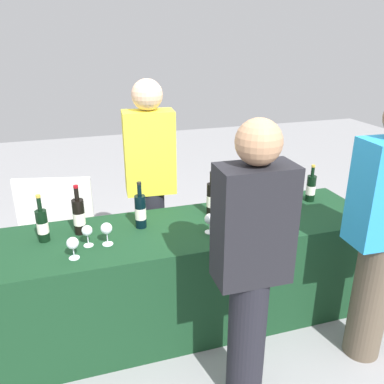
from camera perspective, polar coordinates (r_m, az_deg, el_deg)
The scene contains 18 objects.
ground_plane at distance 3.16m, azimuth 0.00°, elevation -17.33°, with size 12.00×12.00×0.00m, color gray.
tasting_table at distance 2.94m, azimuth 0.00°, elevation -11.53°, with size 2.60×0.71×0.76m, color #14381E.
wine_bottle_0 at distance 2.68m, azimuth -20.45°, elevation -4.41°, with size 0.07×0.07×0.31m.
wine_bottle_1 at distance 2.70m, azimuth -15.73°, elevation -3.31°, with size 0.08×0.08×0.33m.
wine_bottle_2 at distance 2.71m, azimuth -7.32°, elevation -2.69°, with size 0.07×0.07×0.32m.
wine_bottle_3 at distance 2.87m, azimuth 2.74°, elevation -0.99°, with size 0.07×0.07×0.33m.
wine_bottle_4 at distance 2.96m, azimuth 6.99°, elevation -0.40°, with size 0.08×0.08×0.33m.
wine_bottle_5 at distance 3.17m, azimuth 13.37°, elevation 0.57°, with size 0.08×0.08×0.32m.
wine_bottle_6 at distance 3.24m, azimuth 16.50°, elevation 0.55°, with size 0.07×0.07×0.29m.
wine_glass_0 at distance 2.43m, azimuth -16.57°, elevation -7.05°, with size 0.07×0.07×0.14m.
wine_glass_1 at distance 2.54m, azimuth -14.66°, elevation -5.43°, with size 0.07×0.07×0.14m.
wine_glass_2 at distance 2.53m, azimuth -12.03°, elevation -5.18°, with size 0.07×0.07×0.15m.
wine_glass_3 at distance 2.63m, azimuth 2.55°, elevation -3.96°, with size 0.07×0.07×0.13m.
wine_glass_4 at distance 2.76m, azimuth 11.70°, elevation -3.08°, with size 0.06×0.06×0.13m.
server_pouring at distance 3.12m, azimuth -5.90°, elevation 1.71°, with size 0.39×0.24×1.69m.
guest_0 at distance 2.09m, azimuth 8.38°, elevation -10.02°, with size 0.38×0.22×1.64m.
guest_1 at distance 2.63m, azimuth 25.53°, elevation -4.81°, with size 0.43×0.25×1.68m.
menu_board at distance 3.60m, azimuth -18.54°, elevation -4.88°, with size 0.62×0.03×0.90m, color white.
Camera 1 is at (-0.73, -2.35, 1.99)m, focal length 37.61 mm.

